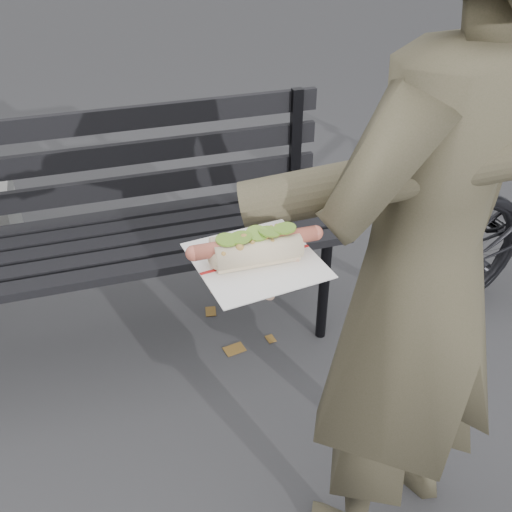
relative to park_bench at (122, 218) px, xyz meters
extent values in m
cylinder|color=black|center=(0.69, -0.24, -0.30)|extent=(0.04, 0.04, 0.45)
cylinder|color=black|center=(0.69, 0.10, -0.30)|extent=(0.04, 0.04, 0.45)
cube|color=black|center=(0.02, -0.25, -0.06)|extent=(1.50, 0.07, 0.03)
cube|color=black|center=(0.02, -0.16, -0.06)|extent=(1.50, 0.07, 0.03)
cube|color=black|center=(0.02, -0.07, -0.06)|extent=(1.50, 0.07, 0.03)
cube|color=black|center=(0.02, 0.02, -0.06)|extent=(1.50, 0.07, 0.03)
cube|color=black|center=(0.02, 0.11, -0.06)|extent=(1.50, 0.07, 0.03)
cube|color=black|center=(0.69, 0.12, 0.15)|extent=(0.04, 0.03, 0.42)
cube|color=black|center=(0.02, 0.14, 0.05)|extent=(1.50, 0.02, 0.08)
cube|color=black|center=(0.02, 0.14, 0.18)|extent=(1.50, 0.02, 0.08)
cube|color=black|center=(0.02, 0.14, 0.31)|extent=(1.50, 0.02, 0.08)
imported|color=#43412C|center=(0.55, -0.99, 0.32)|extent=(0.72, 0.61, 1.69)
cylinder|color=#43412C|center=(0.41, -1.02, 0.59)|extent=(0.51, 0.23, 0.19)
cylinder|color=#D8A384|center=(0.19, -1.11, 0.53)|extent=(0.09, 0.08, 0.07)
ellipsoid|color=#D8A384|center=(0.15, -1.12, 0.52)|extent=(0.10, 0.11, 0.03)
cylinder|color=#D8A384|center=(0.10, -1.15, 0.52)|extent=(0.06, 0.02, 0.02)
cylinder|color=#D8A384|center=(0.10, -1.13, 0.52)|extent=(0.06, 0.02, 0.02)
cylinder|color=#D8A384|center=(0.10, -1.11, 0.52)|extent=(0.06, 0.02, 0.02)
cylinder|color=#D8A384|center=(0.10, -1.09, 0.52)|extent=(0.06, 0.02, 0.02)
cylinder|color=#D8A384|center=(0.16, -1.18, 0.52)|extent=(0.04, 0.05, 0.02)
cube|color=white|center=(0.15, -1.12, 0.54)|extent=(0.21, 0.21, 0.00)
cube|color=#B21E1E|center=(0.15, -1.12, 0.54)|extent=(0.19, 0.03, 0.00)
cylinder|color=#C15E4A|center=(0.15, -1.12, 0.57)|extent=(0.20, 0.03, 0.02)
sphere|color=#C15E4A|center=(0.05, -1.12, 0.57)|extent=(0.03, 0.03, 0.02)
sphere|color=#C15E4A|center=(0.25, -1.12, 0.57)|extent=(0.03, 0.03, 0.02)
sphere|color=#9E6B2D|center=(0.20, -1.12, 0.58)|extent=(0.01, 0.01, 0.01)
sphere|color=#9E6B2D|center=(0.12, -1.11, 0.58)|extent=(0.01, 0.01, 0.01)
sphere|color=#9E6B2D|center=(0.14, -1.14, 0.58)|extent=(0.01, 0.01, 0.01)
sphere|color=#9E6B2D|center=(0.20, -1.12, 0.57)|extent=(0.01, 0.01, 0.01)
sphere|color=#9E6B2D|center=(0.18, -1.13, 0.58)|extent=(0.01, 0.01, 0.01)
sphere|color=#9E6B2D|center=(0.20, -1.14, 0.57)|extent=(0.01, 0.01, 0.01)
sphere|color=#9E6B2D|center=(0.21, -1.10, 0.57)|extent=(0.01, 0.01, 0.01)
sphere|color=#9E6B2D|center=(0.13, -1.12, 0.57)|extent=(0.01, 0.01, 0.01)
sphere|color=#9E6B2D|center=(0.15, -1.11, 0.58)|extent=(0.01, 0.01, 0.01)
sphere|color=#9E6B2D|center=(0.15, -1.10, 0.57)|extent=(0.01, 0.01, 0.01)
sphere|color=#9E6B2D|center=(0.17, -1.13, 0.58)|extent=(0.01, 0.01, 0.01)
sphere|color=#9E6B2D|center=(0.18, -1.10, 0.58)|extent=(0.01, 0.01, 0.01)
sphere|color=#9E6B2D|center=(0.09, -1.14, 0.58)|extent=(0.01, 0.01, 0.01)
sphere|color=#9E6B2D|center=(0.19, -1.11, 0.58)|extent=(0.01, 0.01, 0.01)
sphere|color=#9E6B2D|center=(0.20, -1.12, 0.58)|extent=(0.01, 0.01, 0.01)
sphere|color=#9E6B2D|center=(0.17, -1.14, 0.58)|extent=(0.01, 0.01, 0.01)
sphere|color=#9E6B2D|center=(0.19, -1.10, 0.58)|extent=(0.01, 0.01, 0.01)
sphere|color=#9E6B2D|center=(0.20, -1.11, 0.58)|extent=(0.01, 0.01, 0.01)
sphere|color=#9E6B2D|center=(0.13, -1.12, 0.57)|extent=(0.01, 0.01, 0.01)
sphere|color=#9E6B2D|center=(0.11, -1.11, 0.58)|extent=(0.01, 0.01, 0.01)
sphere|color=#9E6B2D|center=(0.16, -1.14, 0.57)|extent=(0.01, 0.01, 0.01)
sphere|color=#9E6B2D|center=(0.21, -1.12, 0.58)|extent=(0.01, 0.01, 0.01)
sphere|color=#9E6B2D|center=(0.13, -1.12, 0.58)|extent=(0.01, 0.01, 0.01)
sphere|color=#9E6B2D|center=(0.10, -1.12, 0.58)|extent=(0.01, 0.01, 0.01)
sphere|color=#9E6B2D|center=(0.20, -1.12, 0.57)|extent=(0.01, 0.01, 0.01)
sphere|color=#9E6B2D|center=(0.12, -1.14, 0.58)|extent=(0.01, 0.01, 0.01)
cylinder|color=olive|center=(0.11, -1.12, 0.58)|extent=(0.04, 0.04, 0.01)
cylinder|color=olive|center=(0.13, -1.12, 0.59)|extent=(0.04, 0.04, 0.01)
cylinder|color=olive|center=(0.16, -1.12, 0.59)|extent=(0.04, 0.04, 0.01)
cylinder|color=olive|center=(0.18, -1.12, 0.59)|extent=(0.04, 0.04, 0.01)
cylinder|color=olive|center=(0.20, -1.12, 0.59)|extent=(0.04, 0.04, 0.01)
cube|color=brown|center=(1.21, -0.19, -0.52)|extent=(0.07, 0.05, 0.00)
cube|color=brown|center=(1.24, 1.08, -0.52)|extent=(0.09, 0.08, 0.00)
cube|color=brown|center=(0.81, 1.22, -0.52)|extent=(0.08, 0.09, 0.00)
cube|color=brown|center=(0.49, -0.21, -0.52)|extent=(0.04, 0.05, 0.00)
cube|color=brown|center=(0.30, 0.03, -0.52)|extent=(0.05, 0.07, 0.00)
cube|color=brown|center=(0.34, -0.22, -0.52)|extent=(0.09, 0.07, 0.00)
camera|label=1|loc=(-0.07, -1.87, 1.08)|focal=42.00mm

